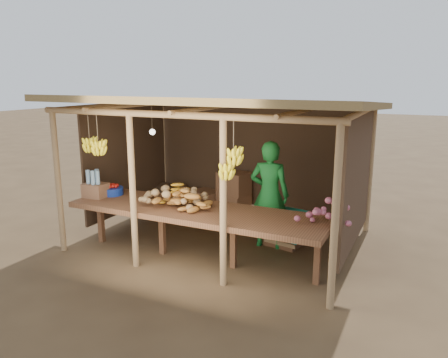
% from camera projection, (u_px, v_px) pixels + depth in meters
% --- Properties ---
extents(ground, '(60.00, 60.00, 0.00)m').
position_uv_depth(ground, '(224.00, 240.00, 7.36)').
color(ground, brown).
rests_on(ground, ground).
extents(stall_structure, '(4.70, 3.50, 2.43)m').
position_uv_depth(stall_structure, '(220.00, 126.00, 6.91)').
color(stall_structure, '#A78156').
rests_on(stall_structure, ground).
extents(counter, '(3.90, 1.05, 0.80)m').
position_uv_depth(counter, '(196.00, 213.00, 6.36)').
color(counter, brown).
rests_on(counter, ground).
extents(potato_heap, '(1.26, 0.99, 0.37)m').
position_uv_depth(potato_heap, '(173.00, 192.00, 6.54)').
color(potato_heap, '#9C7B50').
rests_on(potato_heap, counter).
extents(sweet_potato_heap, '(1.12, 0.88, 0.36)m').
position_uv_depth(sweet_potato_heap, '(187.00, 195.00, 6.41)').
color(sweet_potato_heap, '#B0722D').
rests_on(sweet_potato_heap, counter).
extents(onion_heap, '(0.94, 0.61, 0.36)m').
position_uv_depth(onion_heap, '(329.00, 212.00, 5.59)').
color(onion_heap, '#B3576C').
rests_on(onion_heap, counter).
extents(banana_pile, '(0.55, 0.38, 0.34)m').
position_uv_depth(banana_pile, '(178.00, 193.00, 6.56)').
color(banana_pile, gold).
rests_on(banana_pile, counter).
extents(tomato_basin, '(0.35, 0.35, 0.18)m').
position_uv_depth(tomato_basin, '(112.00, 190.00, 7.12)').
color(tomato_basin, navy).
rests_on(tomato_basin, counter).
extents(bottle_box, '(0.36, 0.29, 0.45)m').
position_uv_depth(bottle_box, '(95.00, 187.00, 6.95)').
color(bottle_box, brown).
rests_on(bottle_box, counter).
extents(vendor, '(0.66, 0.47, 1.72)m').
position_uv_depth(vendor, '(269.00, 195.00, 6.89)').
color(vendor, '#18702A').
rests_on(vendor, ground).
extents(tarp_crate, '(0.70, 0.63, 0.73)m').
position_uv_depth(tarp_crate, '(284.00, 227.00, 7.08)').
color(tarp_crate, brown).
rests_on(tarp_crate, ground).
extents(carton_stack, '(1.24, 0.55, 0.88)m').
position_uv_depth(carton_stack, '(224.00, 197.00, 8.57)').
color(carton_stack, brown).
rests_on(carton_stack, ground).
extents(burlap_sacks, '(0.90, 0.47, 0.64)m').
position_uv_depth(burlap_sacks, '(173.00, 195.00, 9.08)').
color(burlap_sacks, '#4A3422').
rests_on(burlap_sacks, ground).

